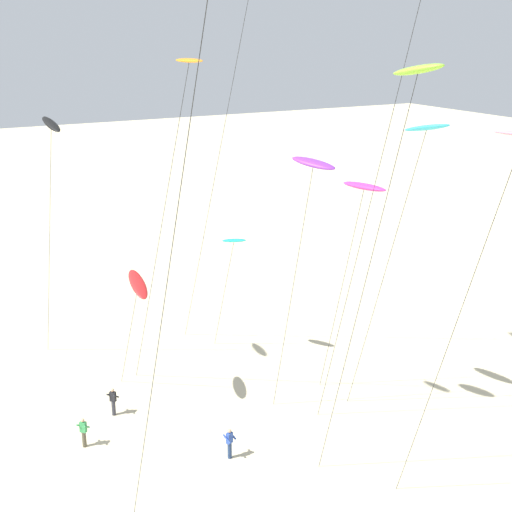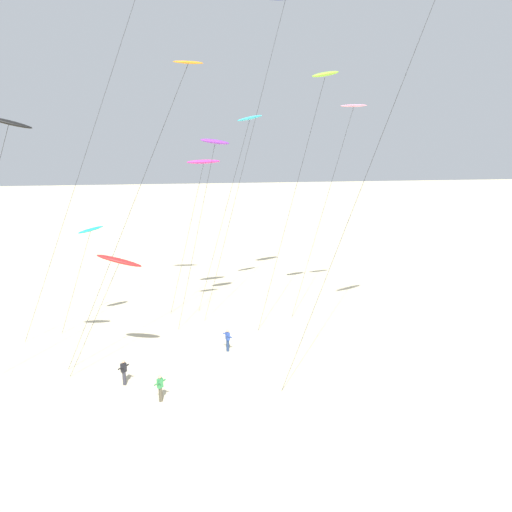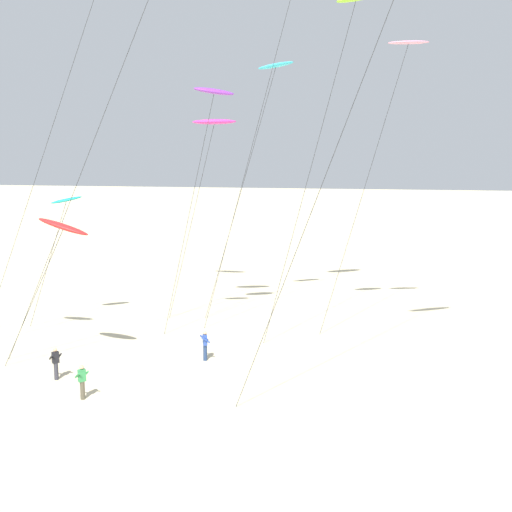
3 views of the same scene
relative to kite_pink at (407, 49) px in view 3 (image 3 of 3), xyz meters
name	(u,v)px [view 3 (image 3 of 3)]	position (x,y,z in m)	size (l,w,h in m)	color
ground_plane	(114,420)	(-12.83, -14.64, -17.05)	(260.00, 260.00, 0.00)	beige
kite_pink	(407,49)	(0.00, 0.00, 0.00)	(6.02, 1.06, 17.57)	pink
kite_teal	(66,201)	(-20.55, -1.08, -8.93)	(3.81, 1.33, 8.49)	teal
kite_lime	(355,3)	(-3.00, -2.29, 2.17)	(6.11, 1.14, 19.83)	#8CD833
kite_cyan	(275,69)	(-7.91, 2.67, -0.77)	(5.88, 1.40, 16.91)	#33BFE0
kite_orange	(148,0)	(-13.15, -6.98, 1.75)	(9.59, 1.12, 19.63)	orange
kite_purple	(214,93)	(-11.01, -1.45, -2.46)	(4.53, 1.72, 15.06)	purple
kite_magenta	(214,123)	(-11.76, 2.21, -4.09)	(4.67, 1.42, 13.24)	#D8339E
kite_red	(63,227)	(-17.54, -8.40, -9.51)	(5.00, 1.12, 8.14)	red
kite_flyer_nearest	(56,363)	(-17.45, -10.25, -16.16)	(0.73, 0.73, 1.67)	#33333D
kite_flyer_middle	(205,345)	(-10.64, -6.27, -16.16)	(0.67, 0.69, 1.67)	navy
kite_flyer_furthest	(82,381)	(-15.11, -12.55, -16.16)	(0.73, 0.73, 1.67)	#4C4738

